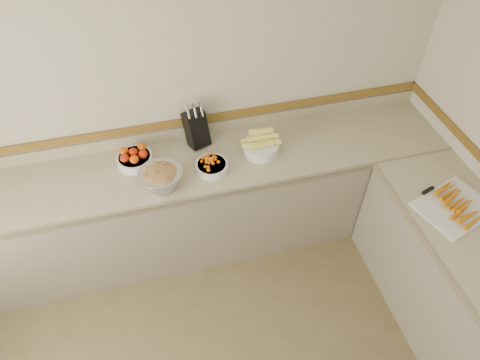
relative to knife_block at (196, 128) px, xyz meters
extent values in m
plane|color=#BDB69B|center=(-0.16, 0.10, 0.25)|extent=(4.00, 0.00, 4.00)
cube|color=tan|center=(-0.16, -0.22, -0.17)|extent=(4.00, 0.65, 0.04)
cube|color=gray|center=(-0.16, -0.22, -0.62)|extent=(4.00, 0.63, 0.86)
cube|color=#7A6D52|center=(-0.16, -0.54, -0.17)|extent=(4.00, 0.02, 0.04)
cube|color=tan|center=(-0.16, 0.09, -0.10)|extent=(4.00, 0.02, 0.10)
cube|color=brown|center=(-0.16, 0.09, 0.00)|extent=(4.00, 0.02, 0.06)
cube|color=black|center=(1.22, -1.65, -0.25)|extent=(0.02, 0.58, 0.06)
cylinder|color=silver|center=(1.22, -1.65, -0.33)|extent=(0.02, 0.50, 0.02)
cube|color=black|center=(0.00, 0.00, -0.01)|extent=(0.20, 0.22, 0.29)
cylinder|color=silver|center=(-0.05, -0.03, 0.17)|extent=(0.03, 0.04, 0.08)
cylinder|color=silver|center=(0.00, -0.03, 0.17)|extent=(0.03, 0.04, 0.08)
cylinder|color=silver|center=(0.05, -0.03, 0.17)|extent=(0.03, 0.04, 0.08)
cylinder|color=silver|center=(-0.05, 0.00, 0.17)|extent=(0.03, 0.04, 0.08)
cylinder|color=silver|center=(0.00, 0.00, 0.17)|extent=(0.03, 0.04, 0.08)
cylinder|color=silver|center=(0.05, 0.00, 0.17)|extent=(0.03, 0.04, 0.08)
cylinder|color=silver|center=(-0.05, 0.03, 0.17)|extent=(0.03, 0.04, 0.08)
cylinder|color=silver|center=(0.00, 0.03, 0.17)|extent=(0.03, 0.04, 0.08)
cylinder|color=silver|center=(0.05, 0.03, 0.17)|extent=(0.03, 0.04, 0.08)
cylinder|color=silver|center=(-0.47, -0.11, -0.11)|extent=(0.26, 0.26, 0.07)
torus|color=silver|center=(-0.47, -0.11, -0.08)|extent=(0.26, 0.26, 0.01)
cylinder|color=white|center=(-0.47, -0.11, -0.08)|extent=(0.23, 0.23, 0.01)
ellipsoid|color=#B11F07|center=(-0.54, -0.14, -0.05)|extent=(0.07, 0.07, 0.06)
ellipsoid|color=#C14307|center=(-0.47, -0.17, -0.05)|extent=(0.07, 0.07, 0.06)
ellipsoid|color=#B11F07|center=(-0.41, -0.13, -0.05)|extent=(0.07, 0.07, 0.06)
ellipsoid|color=#C14307|center=(-0.54, -0.06, -0.05)|extent=(0.07, 0.07, 0.06)
ellipsoid|color=#B11F07|center=(-0.47, -0.09, -0.05)|extent=(0.07, 0.07, 0.06)
ellipsoid|color=#C14307|center=(-0.41, -0.05, -0.05)|extent=(0.07, 0.07, 0.06)
cylinder|color=silver|center=(0.05, -0.31, -0.12)|extent=(0.23, 0.23, 0.06)
torus|color=silver|center=(0.05, -0.31, -0.09)|extent=(0.23, 0.23, 0.01)
cylinder|color=white|center=(0.05, -0.31, -0.09)|extent=(0.20, 0.20, 0.01)
sphere|color=#C85207|center=(0.07, -0.31, -0.04)|extent=(0.02, 0.02, 0.02)
sphere|color=#C85207|center=(0.00, -0.26, -0.06)|extent=(0.02, 0.02, 0.02)
sphere|color=#C85207|center=(0.05, -0.27, -0.05)|extent=(0.02, 0.02, 0.02)
sphere|color=#C85207|center=(0.02, -0.29, -0.04)|extent=(0.02, 0.02, 0.02)
sphere|color=#C85207|center=(0.08, -0.24, -0.07)|extent=(0.02, 0.02, 0.02)
sphere|color=#C85207|center=(0.10, -0.37, -0.07)|extent=(0.02, 0.02, 0.02)
sphere|color=#C85207|center=(0.03, -0.35, -0.05)|extent=(0.02, 0.02, 0.02)
sphere|color=#C85207|center=(0.03, -0.38, -0.06)|extent=(0.02, 0.02, 0.02)
sphere|color=#C85207|center=(0.01, -0.38, -0.07)|extent=(0.02, 0.02, 0.02)
sphere|color=#C85207|center=(0.05, -0.36, -0.06)|extent=(0.02, 0.02, 0.02)
sphere|color=#C85207|center=(0.04, -0.30, -0.04)|extent=(0.02, 0.02, 0.02)
sphere|color=#C85207|center=(0.06, -0.30, -0.05)|extent=(0.02, 0.02, 0.02)
sphere|color=#C85207|center=(0.06, -0.29, -0.05)|extent=(0.02, 0.02, 0.02)
sphere|color=#C85207|center=(0.01, -0.34, -0.06)|extent=(0.02, 0.02, 0.02)
sphere|color=#C85207|center=(0.08, -0.26, -0.06)|extent=(0.02, 0.02, 0.02)
sphere|color=#C85207|center=(0.03, -0.30, -0.05)|extent=(0.02, 0.02, 0.02)
sphere|color=#C85207|center=(-0.02, -0.29, -0.06)|extent=(0.02, 0.02, 0.02)
sphere|color=#C85207|center=(0.07, -0.29, -0.04)|extent=(0.02, 0.02, 0.02)
sphere|color=#C85207|center=(0.13, -0.30, -0.07)|extent=(0.02, 0.02, 0.02)
sphere|color=#C85207|center=(0.06, -0.32, -0.04)|extent=(0.02, 0.02, 0.02)
sphere|color=#C85207|center=(0.05, -0.32, -0.04)|extent=(0.02, 0.02, 0.02)
sphere|color=#C85207|center=(0.08, -0.31, -0.05)|extent=(0.02, 0.02, 0.02)
sphere|color=#C85207|center=(0.00, -0.34, -0.06)|extent=(0.02, 0.02, 0.02)
sphere|color=#C85207|center=(0.06, -0.38, -0.07)|extent=(0.02, 0.02, 0.02)
sphere|color=#C85207|center=(0.08, -0.29, -0.06)|extent=(0.02, 0.02, 0.02)
sphere|color=#C85207|center=(0.10, -0.37, -0.07)|extent=(0.02, 0.02, 0.02)
sphere|color=#C85207|center=(0.06, -0.34, -0.05)|extent=(0.02, 0.02, 0.02)
sphere|color=#C85207|center=(0.05, -0.31, -0.03)|extent=(0.02, 0.02, 0.02)
sphere|color=#C85207|center=(0.04, -0.24, -0.06)|extent=(0.02, 0.02, 0.02)
sphere|color=#C85207|center=(0.04, -0.34, -0.04)|extent=(0.02, 0.02, 0.02)
sphere|color=#C85207|center=(0.05, -0.38, -0.06)|extent=(0.02, 0.02, 0.02)
sphere|color=#C85207|center=(0.00, -0.27, -0.06)|extent=(0.02, 0.02, 0.02)
sphere|color=#C85207|center=(0.02, -0.31, -0.05)|extent=(0.02, 0.02, 0.02)
cylinder|color=silver|center=(0.43, -0.22, -0.11)|extent=(0.27, 0.27, 0.08)
torus|color=silver|center=(0.43, -0.22, -0.07)|extent=(0.27, 0.27, 0.01)
cylinder|color=#D2D458|center=(0.38, -0.23, -0.05)|extent=(0.18, 0.06, 0.04)
cylinder|color=#D2D458|center=(0.43, -0.26, -0.05)|extent=(0.18, 0.05, 0.04)
cylinder|color=#D2D458|center=(0.49, -0.23, -0.05)|extent=(0.18, 0.08, 0.04)
cylinder|color=#D2D458|center=(0.39, -0.18, -0.05)|extent=(0.18, 0.05, 0.04)
cylinder|color=#D2D458|center=(0.47, -0.17, -0.05)|extent=(0.18, 0.10, 0.04)
cylinder|color=#D2D458|center=(0.42, -0.22, -0.01)|extent=(0.18, 0.04, 0.04)
cylinder|color=#D2D458|center=(0.47, -0.20, -0.01)|extent=(0.18, 0.08, 0.04)
cylinder|color=#D2D458|center=(0.44, -0.19, 0.03)|extent=(0.18, 0.06, 0.04)
cylinder|color=#B2B2BA|center=(-0.32, -0.39, -0.08)|extent=(0.30, 0.30, 0.14)
torus|color=#B2B2BA|center=(-0.32, -0.39, -0.01)|extent=(0.30, 0.30, 0.01)
ellipsoid|color=#A51216|center=(-0.32, -0.39, -0.02)|extent=(0.25, 0.25, 0.08)
cube|color=#A51216|center=(-0.33, -0.33, 0.01)|extent=(0.02, 0.02, 0.02)
cube|color=#73AA52|center=(-0.31, -0.39, 0.01)|extent=(0.03, 0.03, 0.02)
cube|color=#A51216|center=(-0.28, -0.33, 0.01)|extent=(0.03, 0.03, 0.02)
cube|color=#73AA52|center=(-0.37, -0.44, 0.00)|extent=(0.03, 0.03, 0.02)
cube|color=#A51216|center=(-0.31, -0.37, 0.00)|extent=(0.02, 0.02, 0.02)
cube|color=#73AA52|center=(-0.26, -0.47, -0.01)|extent=(0.03, 0.03, 0.02)
cube|color=#A51216|center=(-0.30, -0.40, 0.01)|extent=(0.02, 0.02, 0.02)
cube|color=#73AA52|center=(-0.34, -0.30, 0.01)|extent=(0.03, 0.03, 0.02)
cube|color=#A51216|center=(-0.27, -0.40, 0.00)|extent=(0.03, 0.03, 0.02)
cube|color=#73AA52|center=(-0.28, -0.47, 0.02)|extent=(0.02, 0.02, 0.02)
cube|color=#A51216|center=(-0.34, -0.40, 0.01)|extent=(0.03, 0.03, 0.02)
cube|color=#73AA52|center=(-0.41, -0.40, 0.00)|extent=(0.02, 0.02, 0.02)
cube|color=#A51216|center=(-0.29, -0.36, 0.01)|extent=(0.03, 0.03, 0.02)
cube|color=#73AA52|center=(-0.32, -0.39, 0.00)|extent=(0.02, 0.02, 0.02)
cube|color=silver|center=(1.52, -1.05, -0.14)|extent=(0.56, 0.49, 0.01)
cone|color=#C86B07|center=(1.52, -1.20, -0.12)|extent=(0.18, 0.08, 0.03)
cone|color=#C86B07|center=(1.52, -1.17, -0.09)|extent=(0.18, 0.08, 0.03)
cone|color=#C86B07|center=(1.52, -1.15, -0.12)|extent=(0.18, 0.08, 0.03)
cone|color=#C86B07|center=(1.52, -1.12, -0.12)|extent=(0.18, 0.08, 0.03)
cone|color=#C86B07|center=(1.52, -1.09, -0.09)|extent=(0.18, 0.08, 0.03)
cone|color=#C86B07|center=(1.52, -1.07, -0.12)|extent=(0.18, 0.08, 0.03)
cone|color=#C86B07|center=(1.52, -1.04, -0.12)|extent=(0.18, 0.08, 0.03)
cone|color=#C86B07|center=(1.52, -1.01, -0.09)|extent=(0.18, 0.08, 0.03)
cone|color=#C86B07|center=(1.52, -0.98, -0.12)|extent=(0.18, 0.08, 0.03)
cone|color=#C86B07|center=(1.52, -0.96, -0.12)|extent=(0.18, 0.08, 0.03)
cone|color=#C86B07|center=(1.52, -0.93, -0.09)|extent=(0.18, 0.08, 0.03)
cone|color=#C86B07|center=(1.52, -0.90, -0.12)|extent=(0.18, 0.08, 0.03)
cube|color=silver|center=(1.56, -0.89, -0.13)|extent=(0.20, 0.09, 0.00)
cube|color=black|center=(1.41, -0.89, -0.12)|extent=(0.10, 0.05, 0.02)
camera|label=1|loc=(-0.30, -2.44, 2.02)|focal=32.00mm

